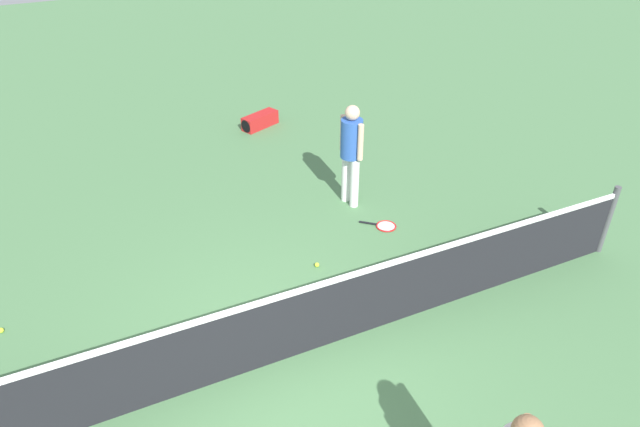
{
  "coord_description": "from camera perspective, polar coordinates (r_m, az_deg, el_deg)",
  "views": [
    {
      "loc": [
        1.51,
        4.39,
        5.01
      ],
      "look_at": [
        -1.17,
        -1.35,
        0.9
      ],
      "focal_mm": 32.34,
      "sensor_mm": 36.0,
      "label": 1
    }
  ],
  "objects": [
    {
      "name": "player_near_side",
      "position": [
        9.0,
        3.11,
        6.55
      ],
      "size": [
        0.4,
        0.53,
        1.7
      ],
      "color": "white",
      "rests_on": "ground_plane"
    },
    {
      "name": "equipment_bag",
      "position": [
        12.11,
        -6.07,
        9.09
      ],
      "size": [
        0.85,
        0.57,
        0.28
      ],
      "color": "#B21E1E",
      "rests_on": "ground_plane"
    },
    {
      "name": "tennis_racket_near_player",
      "position": [
        8.94,
        6.39,
        -1.22
      ],
      "size": [
        0.55,
        0.51,
        0.03
      ],
      "color": "red",
      "rests_on": "ground_plane"
    },
    {
      "name": "tennis_ball_midcourt",
      "position": [
        8.07,
        -0.3,
        -5.1
      ],
      "size": [
        0.07,
        0.07,
        0.07
      ],
      "primitive_type": "sphere",
      "color": "#C6E033",
      "rests_on": "ground_plane"
    },
    {
      "name": "tennis_ball_by_net",
      "position": [
        8.09,
        -29.02,
        -10.08
      ],
      "size": [
        0.07,
        0.07,
        0.07
      ],
      "primitive_type": "sphere",
      "color": "#C6E033",
      "rests_on": "ground_plane"
    },
    {
      "name": "ground_plane",
      "position": [
        6.83,
        -4.21,
        -14.33
      ],
      "size": [
        40.0,
        40.0,
        0.0
      ],
      "primitive_type": "plane",
      "color": "#4C7A4C"
    },
    {
      "name": "court_net",
      "position": [
        6.47,
        -4.39,
        -11.31
      ],
      "size": [
        10.09,
        0.09,
        1.07
      ],
      "color": "#4C4C51",
      "rests_on": "ground_plane"
    }
  ]
}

